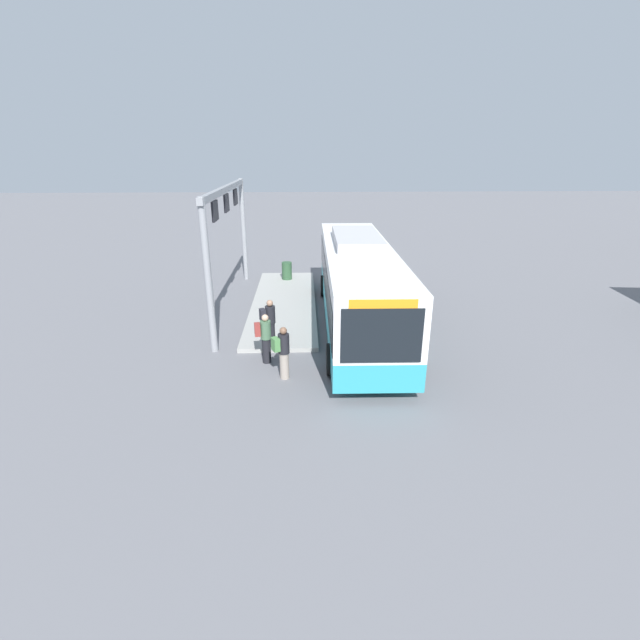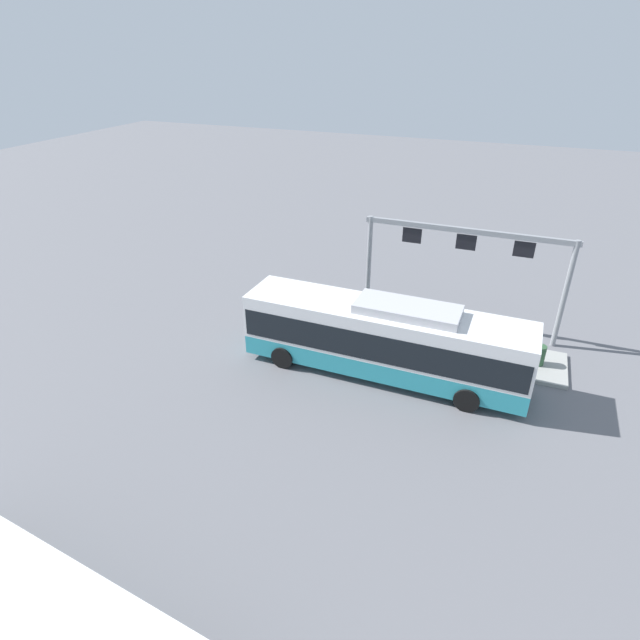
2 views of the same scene
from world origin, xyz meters
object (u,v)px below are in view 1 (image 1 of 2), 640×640
at_px(bus_main, 358,281).
at_px(person_boarding, 270,322).
at_px(person_waiting_near, 265,337).
at_px(trash_bin, 287,271).
at_px(person_waiting_mid, 283,352).

relative_size(bus_main, person_boarding, 7.16).
bearing_deg(bus_main, person_waiting_near, -45.14).
distance_m(person_boarding, person_waiting_near, 0.97).
relative_size(bus_main, person_waiting_near, 7.16).
height_order(person_boarding, trash_bin, person_boarding).
bearing_deg(trash_bin, person_waiting_mid, 1.41).
distance_m(bus_main, trash_bin, 7.00).
xyz_separation_m(person_boarding, person_waiting_near, (0.95, -0.09, -0.16)).
bearing_deg(person_waiting_near, person_boarding, 74.80).
bearing_deg(person_waiting_near, trash_bin, 77.90).
relative_size(person_boarding, trash_bin, 1.86).
bearing_deg(person_waiting_mid, bus_main, 29.92).
bearing_deg(person_waiting_near, person_waiting_mid, -70.28).
bearing_deg(bus_main, trash_bin, -153.53).
xyz_separation_m(person_waiting_near, trash_bin, (-9.46, 0.37, -0.28)).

